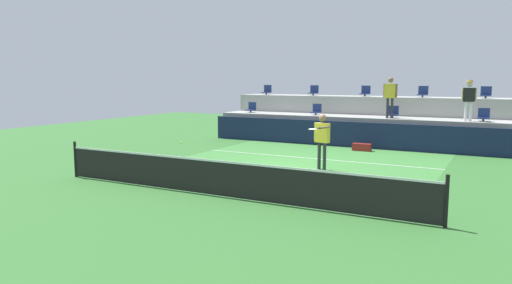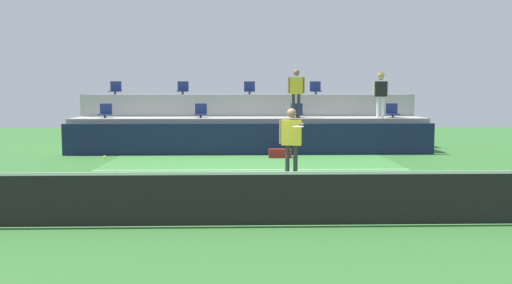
{
  "view_description": "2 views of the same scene",
  "coord_description": "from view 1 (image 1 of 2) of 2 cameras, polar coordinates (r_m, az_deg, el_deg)",
  "views": [
    {
      "loc": [
        6.11,
        -13.66,
        2.91
      ],
      "look_at": [
        -0.1,
        -2.02,
        1.14
      ],
      "focal_mm": 32.83,
      "sensor_mm": 36.0,
      "label": 1
    },
    {
      "loc": [
        -0.32,
        -12.74,
        2.24
      ],
      "look_at": [
        -0.01,
        -1.91,
        1.21
      ],
      "focal_mm": 37.77,
      "sensor_mm": 36.0,
      "label": 2
    }
  ],
  "objects": [
    {
      "name": "seating_tier_lower",
      "position": [
        21.95,
        11.78,
        1.49
      ],
      "size": [
        13.0,
        1.8,
        1.25
      ],
      "primitive_type": "cube",
      "color": "#9E9E99",
      "rests_on": "ground_plane"
    },
    {
      "name": "tennis_ball",
      "position": [
        15.47,
        -9.08,
        -0.1
      ],
      "size": [
        0.07,
        0.07,
        0.07
      ],
      "color": "#CCE033"
    },
    {
      "name": "tennis_player",
      "position": [
        15.2,
        8.02,
        0.79
      ],
      "size": [
        0.61,
        1.31,
        1.81
      ],
      "color": "#2D2D33",
      "rests_on": "ground_plane"
    },
    {
      "name": "stadium_chair_upper_right",
      "position": [
        22.96,
        19.67,
        5.69
      ],
      "size": [
        0.44,
        0.4,
        0.52
      ],
      "color": "#2D2D33",
      "rests_on": "seating_tier_upper"
    },
    {
      "name": "stadium_chair_upper_far_right",
      "position": [
        22.72,
        26.21,
        5.34
      ],
      "size": [
        0.44,
        0.4,
        0.52
      ],
      "color": "#2D2D33",
      "rests_on": "seating_tier_upper"
    },
    {
      "name": "stadium_chair_upper_left",
      "position": [
        24.33,
        7.05,
        6.16
      ],
      "size": [
        0.44,
        0.4,
        0.52
      ],
      "color": "#2D2D33",
      "rests_on": "seating_tier_upper"
    },
    {
      "name": "stadium_chair_upper_center",
      "position": [
        23.5,
        13.18,
        5.97
      ],
      "size": [
        0.44,
        0.4,
        0.52
      ],
      "color": "#2D2D33",
      "rests_on": "seating_tier_upper"
    },
    {
      "name": "stadium_chair_lower_left",
      "position": [
        22.39,
        7.36,
        3.86
      ],
      "size": [
        0.44,
        0.4,
        0.52
      ],
      "color": "#2D2D33",
      "rests_on": "seating_tier_lower"
    },
    {
      "name": "seating_tier_upper",
      "position": [
        23.64,
        13.04,
        2.91
      ],
      "size": [
        13.0,
        1.8,
        2.1
      ],
      "primitive_type": "cube",
      "color": "#9E9E99",
      "rests_on": "ground_plane"
    },
    {
      "name": "ground_plane",
      "position": [
        15.24,
        3.93,
        -3.4
      ],
      "size": [
        40.0,
        40.0,
        0.0
      ],
      "primitive_type": "plane",
      "color": "#336B2D"
    },
    {
      "name": "court_inner_paint",
      "position": [
        16.15,
        5.38,
        -2.78
      ],
      "size": [
        9.0,
        10.0,
        0.01
      ],
      "primitive_type": "cube",
      "color": "#3D7F38",
      "rests_on": "ground_plane"
    },
    {
      "name": "equipment_bag",
      "position": [
        19.7,
        12.77,
        -0.62
      ],
      "size": [
        0.76,
        0.28,
        0.3
      ],
      "primitive_type": "cube",
      "color": "maroon",
      "rests_on": "ground_plane"
    },
    {
      "name": "stadium_chair_lower_far_right",
      "position": [
        20.96,
        25.99,
        2.9
      ],
      "size": [
        0.44,
        0.4,
        0.52
      ],
      "color": "#2D2D33",
      "rests_on": "seating_tier_lower"
    },
    {
      "name": "stadium_chair_lower_far_left",
      "position": [
        23.85,
        -0.56,
        4.15
      ],
      "size": [
        0.44,
        0.4,
        0.52
      ],
      "color": "#2D2D33",
      "rests_on": "seating_tier_lower"
    },
    {
      "name": "court_service_line",
      "position": [
        17.43,
        7.16,
        -2.03
      ],
      "size": [
        9.0,
        0.06,
        0.0
      ],
      "primitive_type": "cube",
      "color": "white",
      "rests_on": "ground_plane"
    },
    {
      "name": "stadium_chair_upper_far_left",
      "position": [
        25.42,
        1.34,
        6.28
      ],
      "size": [
        0.44,
        0.4,
        0.52
      ],
      "color": "#2D2D33",
      "rests_on": "seating_tier_upper"
    },
    {
      "name": "spectator_in_white",
      "position": [
        20.99,
        16.03,
        5.72
      ],
      "size": [
        0.61,
        0.25,
        1.76
      ],
      "color": "#2D2D33",
      "rests_on": "seating_tier_lower"
    },
    {
      "name": "tennis_net",
      "position": [
        11.68,
        -4.14,
        -4.31
      ],
      "size": [
        10.48,
        0.08,
        1.07
      ],
      "color": "black",
      "rests_on": "ground_plane"
    },
    {
      "name": "sponsor_backboard",
      "position": [
        20.72,
        10.75,
        0.95
      ],
      "size": [
        13.0,
        0.16,
        1.1
      ],
      "primitive_type": "cube",
      "color": "#141E42",
      "rests_on": "ground_plane"
    },
    {
      "name": "spectator_with_hat",
      "position": [
        20.56,
        24.52,
        5.09
      ],
      "size": [
        0.57,
        0.41,
        1.65
      ],
      "color": "white",
      "rests_on": "seating_tier_lower"
    },
    {
      "name": "stadium_chair_lower_right",
      "position": [
        21.39,
        16.35,
        3.44
      ],
      "size": [
        0.44,
        0.4,
        0.52
      ],
      "color": "#2D2D33",
      "rests_on": "seating_tier_lower"
    }
  ]
}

